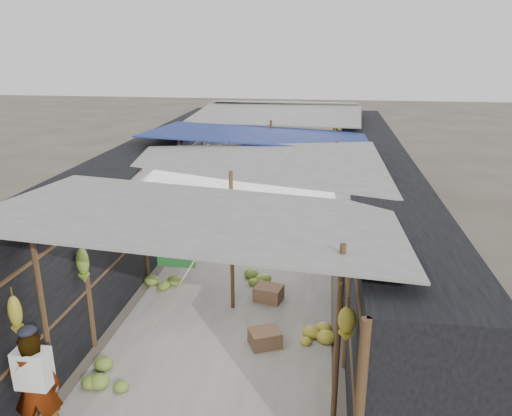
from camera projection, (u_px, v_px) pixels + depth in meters
The scene contains 13 objects.
aisle_slab at pixel (259, 238), 12.48m from camera, with size 3.60×16.00×0.02m, color #9E998E.
stall_left at pixel (152, 190), 12.49m from camera, with size 1.40×15.00×2.30m, color black.
stall_right at pixel (372, 199), 11.77m from camera, with size 1.40×15.00×2.30m, color black.
crate_near at pixel (265, 338), 7.99m from camera, with size 0.48×0.38×0.29m, color #8A6146.
crate_mid at pixel (269, 294), 9.41m from camera, with size 0.50×0.40×0.30m, color #8A6146.
crate_back at pixel (254, 216), 13.70m from camera, with size 0.45×0.37×0.29m, color #8A6146.
black_basin at pixel (324, 192), 16.06m from camera, with size 0.66×0.66×0.20m, color black.
vendor_elderly at pixel (36, 388), 5.89m from camera, with size 0.56×0.36×1.52m, color white.
shopper_blue at pixel (234, 173), 15.27m from camera, with size 0.85×0.66×1.75m, color #1F419D.
vendor_seated at pixel (301, 183), 15.84m from camera, with size 0.55×0.32×0.85m, color #47413E.
market_canopy at pixel (262, 141), 12.03m from camera, with size 5.62×15.20×2.77m.
hanging_bananas at pixel (264, 177), 11.74m from camera, with size 3.96×13.56×0.78m.
floor_bananas at pixel (271, 242), 11.85m from camera, with size 3.64×10.48×0.34m.
Camera 1 is at (1.57, -5.02, 4.63)m, focal length 35.00 mm.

